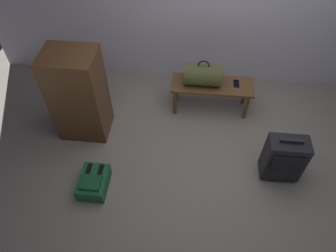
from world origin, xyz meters
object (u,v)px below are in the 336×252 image
object	(u,v)px
bench	(212,88)
suitcase_upright_charcoal	(284,158)
duffel_bag_olive	(203,75)
cell_phone	(236,83)
side_cabinet	(79,95)
backpack_green	(94,182)

from	to	relation	value
bench	suitcase_upright_charcoal	xyz separation A→B (m)	(0.75, -0.95, -0.04)
duffel_bag_olive	cell_phone	distance (m)	0.44
duffel_bag_olive	cell_phone	size ratio (longest dim) A/B	3.06
suitcase_upright_charcoal	side_cabinet	world-z (taller)	side_cabinet
cell_phone	backpack_green	distance (m)	2.02
cell_phone	side_cabinet	xyz separation A→B (m)	(-1.78, -0.53, 0.13)
backpack_green	side_cabinet	world-z (taller)	side_cabinet
cell_phone	side_cabinet	bearing A→B (deg)	-163.49
bench	backpack_green	distance (m)	1.78
backpack_green	cell_phone	bearing A→B (deg)	41.93
duffel_bag_olive	bench	bearing A→B (deg)	0.00
bench	duffel_bag_olive	distance (m)	0.24
backpack_green	suitcase_upright_charcoal	bearing A→B (deg)	10.13
cell_phone	backpack_green	world-z (taller)	cell_phone
side_cabinet	duffel_bag_olive	bearing A→B (deg)	20.05
bench	side_cabinet	size ratio (longest dim) A/B	0.91
bench	backpack_green	bearing A→B (deg)	-132.54
duffel_bag_olive	cell_phone	world-z (taller)	duffel_bag_olive
backpack_green	side_cabinet	xyz separation A→B (m)	(-0.30, 0.80, 0.46)
cell_phone	side_cabinet	distance (m)	1.86
bench	side_cabinet	world-z (taller)	side_cabinet
suitcase_upright_charcoal	side_cabinet	size ratio (longest dim) A/B	0.55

